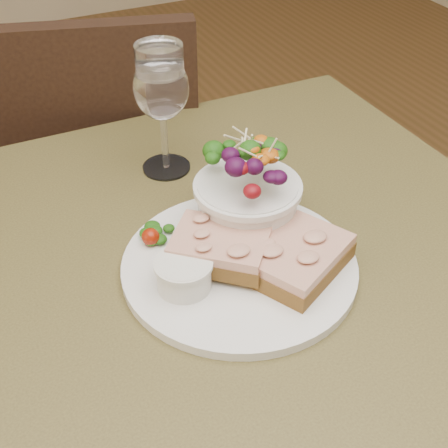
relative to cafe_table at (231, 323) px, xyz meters
name	(u,v)px	position (x,y,z in m)	size (l,w,h in m)	color
cafe_table	(231,323)	(0.00, 0.00, 0.00)	(0.80, 0.80, 0.75)	#3E361A
chair_far	(105,252)	(-0.02, 0.63, -0.36)	(0.52, 0.52, 0.90)	black
dinner_plate	(239,266)	(0.00, -0.01, 0.11)	(0.28, 0.28, 0.01)	white
sandwich_front	(298,257)	(0.06, -0.05, 0.13)	(0.15, 0.13, 0.03)	#4E3314
sandwich_back	(220,247)	(-0.02, 0.00, 0.14)	(0.14, 0.13, 0.03)	#4E3314
ramekin	(184,273)	(-0.07, -0.02, 0.13)	(0.06, 0.06, 0.04)	silver
salad_bowl	(248,185)	(0.05, 0.05, 0.17)	(0.12, 0.12, 0.13)	white
garnish	(156,234)	(-0.07, 0.07, 0.12)	(0.05, 0.04, 0.02)	#10390A
wine_glass	(161,91)	(0.01, 0.23, 0.22)	(0.08, 0.08, 0.18)	white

